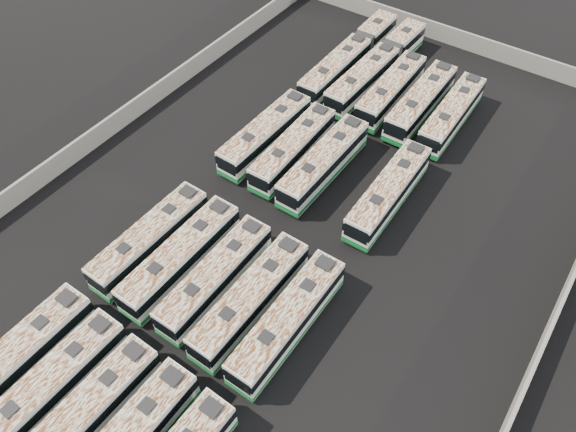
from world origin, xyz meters
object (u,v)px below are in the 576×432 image
at_px(bus_midfront_far_left, 150,239).
at_px(bus_midback_far_right, 388,193).
at_px(bus_back_right, 420,102).
at_px(bus_midfront_far_right, 288,321).
at_px(bus_back_center, 391,90).
at_px(bus_midback_left, 293,149).
at_px(bus_front_far_left, 16,360).
at_px(bus_front_left, 50,388).
at_px(bus_midback_far_left, 265,134).
at_px(bus_midfront_center, 215,277).
at_px(bus_back_far_left, 349,57).
at_px(bus_back_left, 377,66).
at_px(bus_midback_center, 323,163).
at_px(bus_midfront_right, 250,299).
at_px(bus_midfront_left, 181,257).
at_px(bus_back_far_right, 451,114).
at_px(bus_front_center, 83,418).

height_order(bus_midfront_far_left, bus_midback_far_right, bus_midback_far_right).
xyz_separation_m(bus_midfront_far_left, bus_back_right, (10.50, 29.77, 0.06)).
relative_size(bus_midfront_far_right, bus_back_center, 1.01).
bearing_deg(bus_midback_left, bus_front_far_left, -98.23).
relative_size(bus_front_left, bus_midback_far_left, 0.99).
height_order(bus_front_far_left, bus_midfront_center, bus_front_far_left).
height_order(bus_midfront_center, bus_back_far_left, bus_back_far_left).
bearing_deg(bus_midfront_far_right, bus_midback_far_right, 90.13).
bearing_deg(bus_back_left, bus_front_far_left, -93.02).
height_order(bus_midback_center, bus_back_center, bus_midback_center).
height_order(bus_front_far_left, bus_midfront_right, bus_front_far_left).
xyz_separation_m(bus_midback_far_right, bus_back_left, (-10.44, 16.80, -0.05)).
bearing_deg(bus_midfront_right, bus_back_far_left, 108.54).
distance_m(bus_front_left, bus_back_right, 43.81).
bearing_deg(bus_midfront_center, bus_midfront_left, -178.63).
bearing_deg(bus_back_left, bus_back_far_left, -176.41).
bearing_deg(bus_midfront_right, bus_midfront_far_right, 2.09).
distance_m(bus_midfront_left, bus_back_far_left, 32.96).
relative_size(bus_front_left, bus_midfront_right, 0.99).
distance_m(bus_midback_far_left, bus_midback_far_right, 13.87).
bearing_deg(bus_front_far_left, bus_front_left, 0.76).
xyz_separation_m(bus_midfront_right, bus_midfront_far_right, (3.43, 0.09, 0.01)).
bearing_deg(bus_back_far_right, bus_midback_far_left, -137.08).
relative_size(bus_front_left, bus_back_far_right, 1.01).
relative_size(bus_midfront_left, bus_back_right, 0.99).
distance_m(bus_midback_far_right, bus_back_right, 14.05).
relative_size(bus_back_far_left, bus_back_center, 1.52).
xyz_separation_m(bus_front_left, bus_back_center, (3.40, 43.33, 0.01)).
bearing_deg(bus_back_left, bus_midback_far_left, -100.33).
height_order(bus_front_far_left, bus_front_left, bus_front_far_left).
xyz_separation_m(bus_front_left, bus_back_left, (-0.03, 46.43, -0.02)).
xyz_separation_m(bus_front_center, bus_midfront_far_left, (-7.02, 13.60, -0.01)).
relative_size(bus_front_left, bus_midfront_center, 1.02).
xyz_separation_m(bus_midfront_far_left, bus_midback_far_right, (13.94, 16.14, 0.05)).
height_order(bus_midfront_left, bus_back_center, bus_midfront_left).
distance_m(bus_front_center, bus_midfront_center, 13.71).
height_order(bus_midfront_center, bus_back_far_right, bus_back_far_right).
bearing_deg(bus_midfront_left, bus_front_left, -89.02).
relative_size(bus_midback_far_right, bus_back_right, 1.00).
height_order(bus_midfront_right, bus_midback_left, bus_midfront_right).
height_order(bus_front_center, bus_midback_far_left, bus_midback_far_left).
distance_m(bus_front_far_left, bus_midfront_far_right, 19.56).
relative_size(bus_midback_far_left, bus_back_far_left, 0.66).
bearing_deg(bus_back_center, bus_front_far_left, -100.39).
bearing_deg(bus_midfront_center, bus_midback_far_left, 113.10).
bearing_deg(bus_midfront_far_left, bus_midfront_center, 2.04).
distance_m(bus_front_left, bus_midfront_far_left, 13.94).
distance_m(bus_midfront_far_left, bus_midfront_left, 3.43).
distance_m(bus_midback_left, bus_back_left, 16.82).
distance_m(bus_midfront_center, bus_back_left, 33.01).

